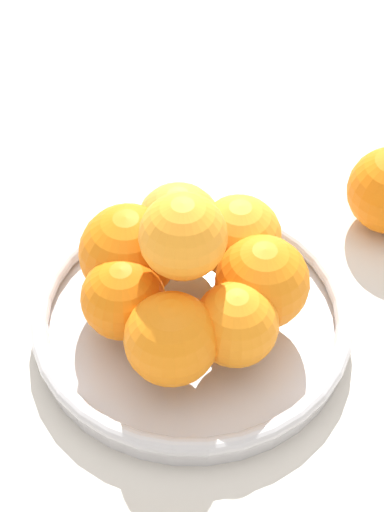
# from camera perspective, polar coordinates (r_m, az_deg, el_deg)

# --- Properties ---
(ground_plane) EXTENTS (4.00, 4.00, 0.00)m
(ground_plane) POSITION_cam_1_polar(r_m,az_deg,el_deg) (0.72, 0.00, -4.96)
(ground_plane) COLOR beige
(fruit_bowl) EXTENTS (0.26, 0.26, 0.03)m
(fruit_bowl) POSITION_cam_1_polar(r_m,az_deg,el_deg) (0.71, 0.00, -4.24)
(fruit_bowl) COLOR silver
(fruit_bowl) RESTS_ON ground_plane
(orange_pile) EXTENTS (0.18, 0.19, 0.13)m
(orange_pile) POSITION_cam_1_polar(r_m,az_deg,el_deg) (0.67, -0.20, -1.03)
(orange_pile) COLOR orange
(orange_pile) RESTS_ON fruit_bowl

